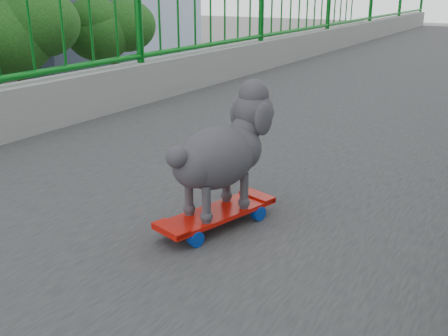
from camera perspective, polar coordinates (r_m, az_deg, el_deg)
The scene contains 4 objects.
railing at distance 1.83m, azimuth -15.29°, elevation -2.03°, with size 3.00×24.00×1.42m.
skateboard at distance 1.96m, azimuth -0.76°, elevation -5.14°, with size 0.27×0.52×0.07m.
poodle at distance 1.89m, azimuth -0.18°, elevation 1.90°, with size 0.29×0.50×0.43m.
car_0 at distance 13.69m, azimuth -6.31°, elevation -12.50°, with size 1.65×4.09×1.39m, color red.
Camera 1 is at (1.27, -1.16, 7.85)m, focal length 42.00 mm.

